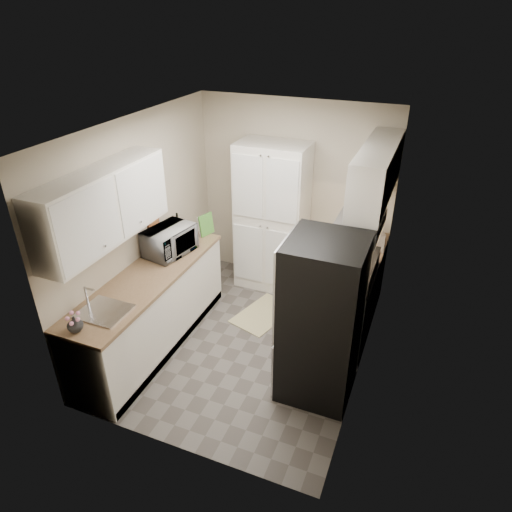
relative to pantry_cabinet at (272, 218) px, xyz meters
The scene contains 16 objects.
ground 1.66m from the pantry_cabinet, 81.35° to the right, with size 3.20×3.20×0.00m, color #56514C.
room_shell 1.48m from the pantry_cabinet, 82.18° to the right, with size 2.64×3.24×2.52m.
pantry_cabinet is the anchor object (origin of this frame).
base_cabinet_left 2.00m from the pantry_cabinet, 114.36° to the right, with size 0.60×2.30×0.88m, color silver.
countertop_left 1.92m from the pantry_cabinet, 114.36° to the right, with size 0.63×2.33×0.04m, color #846647.
base_cabinet_right 1.32m from the pantry_cabinet, ahead, with size 0.60×0.80×0.88m, color silver.
countertop_right 1.20m from the pantry_cabinet, ahead, with size 0.63×0.83×0.04m, color #846647.
electric_range 1.58m from the pantry_cabinet, 38.22° to the right, with size 0.71×0.78×1.13m.
refrigerator 2.07m from the pantry_cabinet, 56.54° to the right, with size 0.70×0.72×1.70m, color #B7B7BC.
microwave 1.46m from the pantry_cabinet, 124.04° to the right, with size 0.58×0.39×0.32m, color silver.
wine_bottle 1.25m from the pantry_cabinet, 138.86° to the right, with size 0.08×0.08×0.30m, color black.
flower_vase 2.91m from the pantry_cabinet, 106.77° to the right, with size 0.14×0.14×0.15m, color silver.
cutting_board 0.90m from the pantry_cabinet, 136.64° to the right, with size 0.02×0.22×0.27m, color #478E32.
toaster_oven 1.30m from the pantry_cabinet, ahead, with size 0.32×0.40×0.23m, color #A8A7AC.
fruit_basket 1.30m from the pantry_cabinet, ahead, with size 0.22×0.22×0.09m, color #E23F00, non-canonical shape.
kitchen_mat 1.27m from the pantry_cabinet, 76.47° to the right, with size 0.50×0.81×0.01m, color #C2B77F.
Camera 1 is at (1.67, -3.88, 3.49)m, focal length 32.00 mm.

